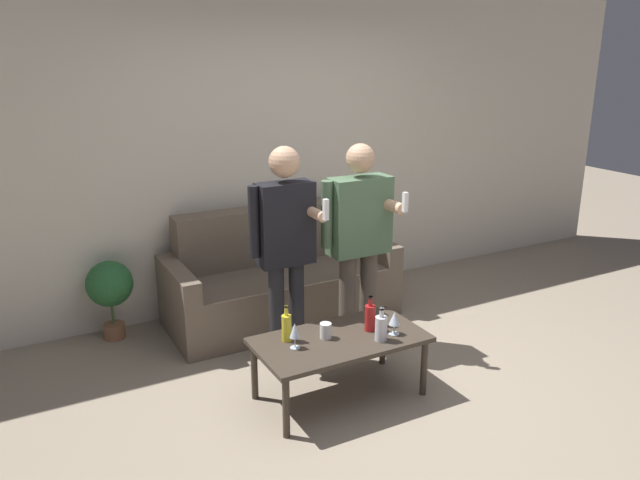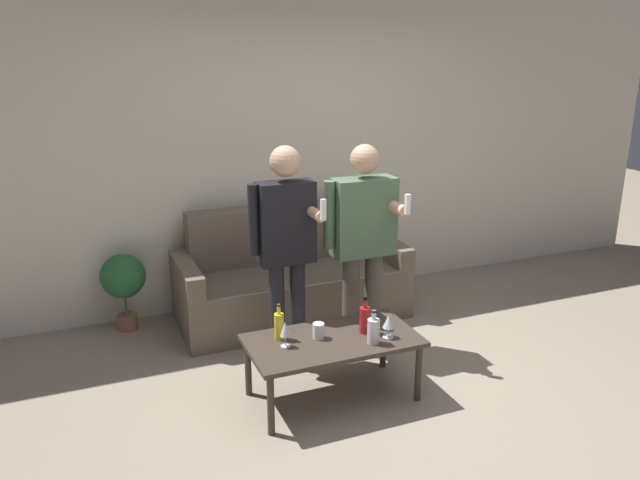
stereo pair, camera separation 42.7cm
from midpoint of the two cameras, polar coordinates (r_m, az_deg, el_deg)
The scene contains 13 objects.
ground_plane at distance 4.20m, azimuth 10.75°, elevation -14.99°, with size 16.00×16.00×0.00m, color gray.
wall_back at distance 5.51m, azimuth -0.48°, elevation 8.20°, with size 8.00×0.06×2.70m.
couch at distance 5.30m, azimuth -0.46°, elevation -3.69°, with size 1.90×0.80×0.92m.
coffee_table at distance 4.07m, azimuth 4.22°, elevation -9.59°, with size 1.10×0.58×0.43m.
bottle_orange at distance 3.99m, azimuth 8.01°, elevation -8.24°, with size 0.08×0.08×0.22m.
bottle_green at distance 4.00m, azimuth -0.69°, elevation -7.87°, with size 0.06×0.06×0.24m.
bottle_dark at distance 4.11m, azimuth 7.13°, elevation -7.25°, with size 0.07×0.07×0.24m.
wine_glass_near at distance 3.89m, azimuth -0.04°, elevation -8.28°, with size 0.07×0.07×0.17m.
wine_glass_far at distance 4.07m, azimuth 9.32°, elevation -7.50°, with size 0.07×0.07×0.16m.
cup_on_table at distance 4.03m, azimuth 2.92°, elevation -8.36°, with size 0.08×0.08×0.10m.
person_standing_left at distance 4.31m, azimuth -0.32°, elevation 0.05°, with size 0.46×0.41×1.59m.
person_standing_right at distance 4.55m, azimuth 6.61°, elevation 0.41°, with size 0.54×0.42×1.57m.
potted_plant at distance 5.18m, azimuth -15.33°, elevation -3.52°, with size 0.36×0.36×0.64m.
Camera 2 is at (-1.83, -3.03, 2.23)m, focal length 35.00 mm.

